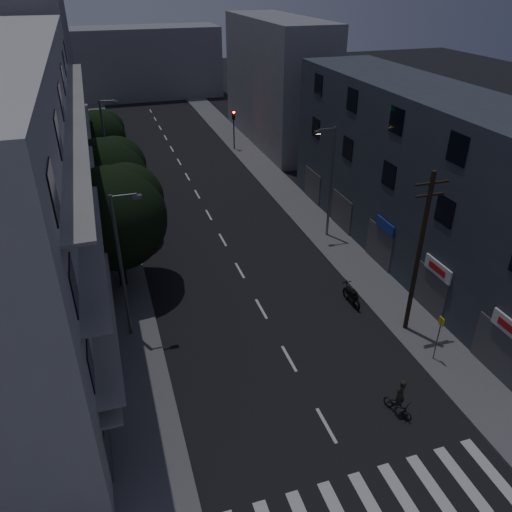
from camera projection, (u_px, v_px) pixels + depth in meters
ground at (207, 212)px, 40.58m from camera, size 160.00×160.00×0.00m
sidewalk_left at (113, 224)px, 38.56m from camera, size 3.00×90.00×0.15m
sidewalk_right at (293, 200)px, 42.53m from camera, size 3.00×90.00×0.15m
crosswalk at (372, 507)px, 18.27m from camera, size 10.90×3.00×0.01m
lane_markings at (192, 185)px, 45.75m from camera, size 0.15×60.50×0.01m
building_left at (22, 177)px, 28.15m from camera, size 7.00×36.00×14.00m
building_right at (425, 179)px, 31.93m from camera, size 6.19×28.00×11.00m
building_far_left at (43, 70)px, 52.44m from camera, size 6.00×20.00×16.00m
building_far_right at (277, 82)px, 54.57m from camera, size 6.00×20.00×13.00m
building_far_end at (139, 63)px, 75.28m from camera, size 24.00×8.00×10.00m
tree_near at (114, 214)px, 28.76m from camera, size 6.14×6.14×7.57m
tree_mid at (106, 178)px, 34.36m from camera, size 5.93×5.93×7.30m
tree_far at (98, 136)px, 45.21m from camera, size 5.04×5.04×6.23m
traffic_signal_far_right at (234, 122)px, 53.13m from camera, size 0.28×0.37×4.10m
traffic_signal_far_left at (110, 134)px, 49.15m from camera, size 0.28×0.37×4.10m
street_lamp_left_near at (123, 261)px, 24.69m from camera, size 1.51×0.25×8.00m
street_lamp_right at (330, 178)px, 34.64m from camera, size 1.51×0.25×8.00m
street_lamp_left_far at (107, 144)px, 41.46m from camera, size 1.51×0.25×8.00m
utility_pole at (419, 252)px, 24.92m from camera, size 1.80×0.24×9.00m
bus_stop_sign at (439, 331)px, 24.23m from camera, size 0.06×0.35×2.52m
motorcycle at (351, 296)px, 29.25m from camera, size 0.57×1.97×1.26m
cyclist at (399, 402)px, 21.86m from camera, size 1.03×1.61×1.92m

